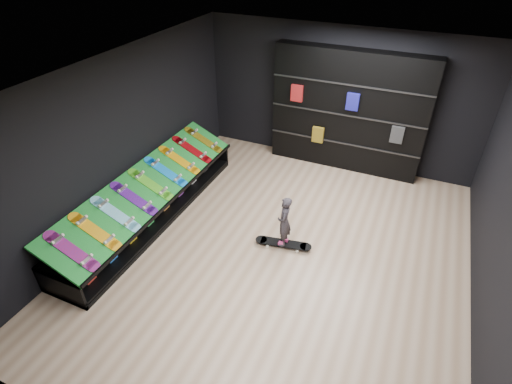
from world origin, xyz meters
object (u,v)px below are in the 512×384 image
at_px(back_shelving, 348,112).
at_px(child, 284,230).
at_px(floor_skateboard, 283,245).
at_px(display_rack, 152,205).

bearing_deg(back_shelving, child, -94.36).
relative_size(back_shelving, child, 5.82).
bearing_deg(floor_skateboard, back_shelving, 75.54).
distance_m(back_shelving, child, 3.28).
bearing_deg(child, floor_skateboard, 0.00).
xyz_separation_m(back_shelving, child, (-0.24, -3.13, -0.93)).
height_order(display_rack, child, child).
bearing_deg(back_shelving, floor_skateboard, -94.36).
height_order(display_rack, back_shelving, back_shelving).
xyz_separation_m(display_rack, child, (2.57, 0.19, 0.12)).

